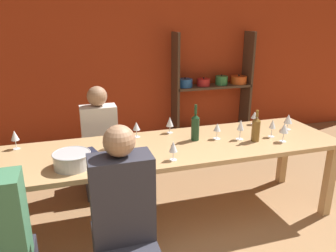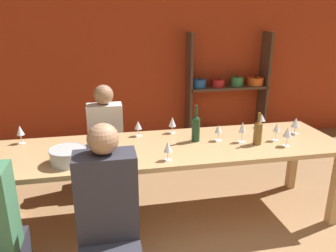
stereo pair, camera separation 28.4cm
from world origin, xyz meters
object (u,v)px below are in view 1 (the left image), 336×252
at_px(wine_glass_white_c, 288,119).
at_px(wine_glass_white_e, 255,115).
at_px(person_near_a, 124,240).
at_px(wine_glass_white_f, 15,136).
at_px(wine_bottle_dark, 195,127).
at_px(wine_glass_red_b, 170,122).
at_px(wine_glass_empty_b, 173,147).
at_px(wine_glass_empty_c, 217,128).
at_px(mixing_bowl, 72,159).
at_px(person_far_a, 101,154).
at_px(shelf_unit, 209,100).
at_px(cell_phone, 91,150).
at_px(wine_glass_white_a, 110,136).
at_px(wine_glass_white_d, 241,126).
at_px(dining_table, 171,153).
at_px(wine_glass_empty_a, 136,126).
at_px(wine_glass_white_b, 284,129).
at_px(wine_glass_empty_d, 272,124).
at_px(wine_bottle_green, 256,129).

distance_m(wine_glass_white_c, wine_glass_white_e, 0.34).
bearing_deg(person_near_a, wine_glass_white_f, 123.57).
bearing_deg(wine_bottle_dark, wine_glass_red_b, 122.27).
bearing_deg(wine_glass_empty_b, wine_glass_empty_c, 32.23).
relative_size(mixing_bowl, person_far_a, 0.24).
distance_m(shelf_unit, cell_phone, 2.69).
bearing_deg(wine_bottle_dark, wine_glass_white_f, 170.88).
bearing_deg(wine_glass_white_f, wine_bottle_dark, -9.12).
bearing_deg(wine_glass_white_c, wine_glass_red_b, 167.70).
bearing_deg(wine_bottle_dark, cell_phone, 179.33).
xyz_separation_m(wine_glass_white_a, wine_glass_white_d, (1.18, -0.13, 0.02)).
bearing_deg(dining_table, wine_glass_empty_a, 129.41).
distance_m(shelf_unit, wine_glass_white_b, 2.19).
bearing_deg(wine_glass_empty_c, wine_glass_white_d, -20.41).
relative_size(mixing_bowl, wine_glass_white_f, 1.69).
bearing_deg(wine_glass_red_b, wine_glass_white_f, -179.63).
bearing_deg(wine_glass_empty_d, person_near_a, -155.19).
distance_m(wine_bottle_green, wine_glass_empty_b, 0.87).
bearing_deg(wine_glass_white_d, wine_glass_red_b, 147.28).
relative_size(wine_glass_empty_a, wine_glass_white_f, 0.90).
height_order(shelf_unit, wine_glass_white_f, shelf_unit).
distance_m(wine_glass_red_b, cell_phone, 0.82).
bearing_deg(shelf_unit, wine_glass_white_b, -96.22).
relative_size(wine_glass_white_e, person_far_a, 0.12).
xyz_separation_m(wine_glass_white_d, wine_glass_red_b, (-0.57, 0.37, -0.02)).
relative_size(wine_glass_red_b, wine_glass_empty_d, 0.95).
distance_m(wine_glass_white_b, wine_glass_white_d, 0.39).
distance_m(wine_glass_empty_a, cell_phone, 0.51).
relative_size(wine_glass_empty_a, wine_glass_white_d, 0.78).
bearing_deg(wine_glass_white_a, wine_glass_white_b, -11.02).
xyz_separation_m(wine_glass_white_b, wine_glass_empty_c, (-0.55, 0.25, -0.02)).
bearing_deg(wine_bottle_green, wine_glass_empty_a, 157.43).
relative_size(wine_bottle_green, wine_glass_white_f, 1.75).
bearing_deg(wine_glass_empty_b, wine_glass_empty_d, 12.67).
distance_m(mixing_bowl, wine_bottle_green, 1.63).
relative_size(wine_glass_empty_c, wine_glass_red_b, 0.93).
relative_size(wine_bottle_dark, wine_glass_white_a, 1.99).
bearing_deg(wine_bottle_green, wine_glass_white_e, 59.73).
height_order(wine_glass_empty_c, person_far_a, person_far_a).
xyz_separation_m(mixing_bowl, wine_glass_white_b, (1.86, -0.00, 0.06)).
xyz_separation_m(dining_table, wine_glass_empty_a, (-0.25, 0.30, 0.18)).
relative_size(wine_glass_white_f, person_near_a, 0.13).
bearing_deg(dining_table, mixing_bowl, -166.21).
bearing_deg(shelf_unit, wine_bottle_dark, -117.72).
height_order(wine_bottle_green, wine_glass_empty_a, wine_bottle_green).
distance_m(wine_glass_empty_c, cell_phone, 1.15).
height_order(shelf_unit, mixing_bowl, shelf_unit).
relative_size(mixing_bowl, cell_phone, 1.74).
relative_size(wine_glass_empty_b, wine_glass_white_b, 0.91).
xyz_separation_m(wine_glass_empty_c, cell_phone, (-1.15, 0.04, -0.10)).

